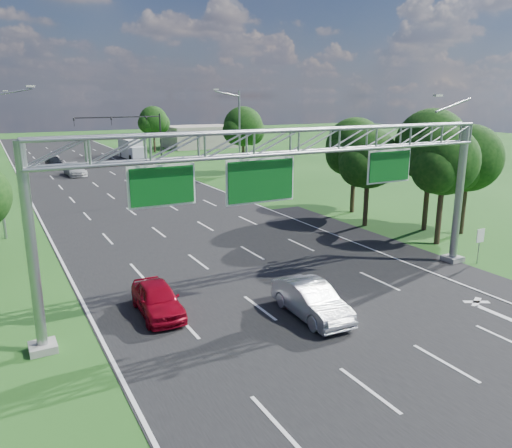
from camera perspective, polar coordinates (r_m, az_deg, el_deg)
ground at (r=40.14m, az=-10.14°, el=0.54°), size 220.00×220.00×0.00m
road at (r=40.14m, az=-10.14°, el=0.54°), size 18.00×180.00×0.02m
road_flare at (r=32.10m, az=17.30°, el=-3.42°), size 3.00×30.00×0.02m
sign_gantry at (r=22.90m, az=4.56°, el=7.91°), size 23.50×1.00×9.56m
regulatory_sign at (r=31.44m, az=24.23°, el=-1.55°), size 0.60×0.08×2.10m
traffic_signal at (r=74.81m, az=-13.51°, el=10.74°), size 12.21×0.24×7.00m
streetlight_r_mid at (r=52.71m, az=-2.10°, el=10.18°), size 2.97×0.22×10.16m
tree_cluster_right at (r=37.81m, az=17.22°, el=7.47°), size 9.91×14.60×8.68m
tree_verge_rd at (r=62.01m, az=-1.44°, el=10.87°), size 5.76×4.80×8.28m
tree_verge_re at (r=89.15m, az=-11.61°, el=11.39°), size 5.76×4.80×7.84m
building_right at (r=96.40m, az=-6.50°, el=9.89°), size 12.00×9.00×4.00m
red_coupe at (r=22.84m, az=-11.20°, el=-8.39°), size 1.93×4.35×1.46m
silver_sedan at (r=22.31m, az=6.35°, el=-8.65°), size 1.81×4.72×1.53m
car_queue_a at (r=65.11m, az=-19.98°, el=5.84°), size 2.32×5.13×1.46m
car_queue_c at (r=72.90m, az=-22.09°, el=6.55°), size 2.04×4.79×1.62m
car_queue_d at (r=54.31m, az=-10.40°, el=4.88°), size 1.95×4.33×1.38m
box_truck at (r=80.25m, az=-13.98°, el=8.25°), size 2.48×7.94×2.98m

